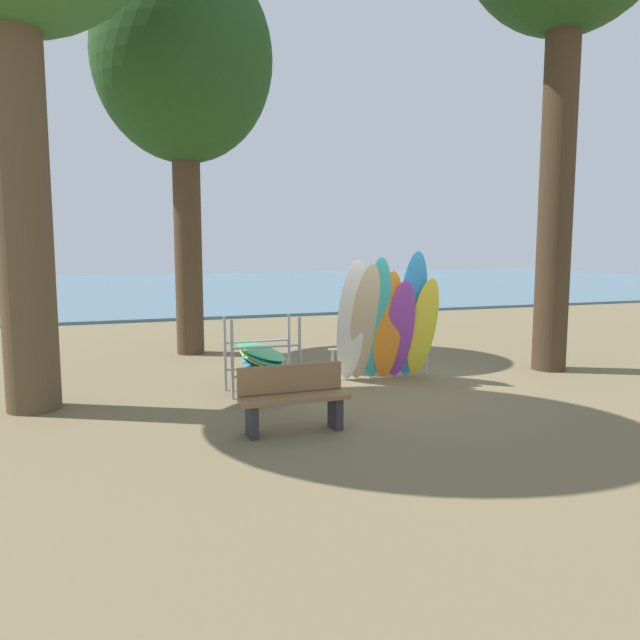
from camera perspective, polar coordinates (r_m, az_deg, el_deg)
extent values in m
plane|color=brown|center=(10.19, 5.09, -6.48)|extent=(80.00, 80.00, 0.00)
cube|color=#477084|center=(38.00, -13.37, 3.19)|extent=(80.00, 36.00, 0.10)
cylinder|color=brown|center=(9.54, -26.62, 11.46)|extent=(0.75, 0.75, 6.46)
cylinder|color=#42301E|center=(12.34, 21.71, 12.43)|extent=(0.63, 0.63, 7.29)
cylinder|color=#4C3823|center=(13.56, -12.52, 7.71)|extent=(0.60, 0.60, 5.17)
ellipsoid|color=#234C1E|center=(14.15, -12.95, 23.23)|extent=(3.80, 3.80, 4.37)
ellipsoid|color=white|center=(10.32, 3.06, -0.19)|extent=(0.62, 0.79, 2.16)
ellipsoid|color=#C6B289|center=(10.40, 4.24, -0.30)|extent=(0.54, 0.75, 2.10)
ellipsoid|color=#38B2AD|center=(10.48, 5.39, 0.04)|extent=(0.66, 0.84, 2.21)
ellipsoid|color=orange|center=(10.58, 6.52, -0.55)|extent=(0.63, 0.70, 1.97)
ellipsoid|color=purple|center=(10.68, 7.63, -0.93)|extent=(0.64, 0.80, 1.82)
ellipsoid|color=#2D8ED1|center=(10.74, 8.76, 0.43)|extent=(0.66, 0.82, 2.31)
ellipsoid|color=yellow|center=(10.87, 9.81, -0.77)|extent=(0.55, 0.71, 1.84)
cylinder|color=#9EA0A5|center=(10.70, 1.20, -4.30)|extent=(0.04, 0.04, 0.55)
cylinder|color=#9EA0A5|center=(11.26, 10.16, -3.84)|extent=(0.04, 0.04, 0.55)
cylinder|color=#9EA0A5|center=(10.90, 5.81, -2.66)|extent=(1.95, 0.28, 0.04)
cylinder|color=#9EA0A5|center=(9.37, -8.39, -3.79)|extent=(0.05, 0.05, 1.25)
cylinder|color=#9EA0A5|center=(9.64, -1.95, -3.42)|extent=(0.05, 0.05, 1.25)
cylinder|color=#9EA0A5|center=(9.95, -9.07, -3.18)|extent=(0.05, 0.05, 1.25)
cylinder|color=#9EA0A5|center=(10.21, -2.98, -2.86)|extent=(0.05, 0.05, 1.25)
cylinder|color=#9EA0A5|center=(9.54, -5.11, -5.23)|extent=(1.10, 0.04, 0.04)
cylinder|color=#9EA0A5|center=(9.46, -5.14, -2.57)|extent=(1.10, 0.04, 0.04)
cylinder|color=#9EA0A5|center=(10.11, -5.97, -4.56)|extent=(1.10, 0.04, 0.04)
cylinder|color=#9EA0A5|center=(10.04, -6.00, -2.04)|extent=(1.10, 0.04, 0.04)
ellipsoid|color=white|center=(9.83, -5.39, -4.60)|extent=(0.67, 2.13, 0.06)
ellipsoid|color=#2D8ED1|center=(9.80, -5.80, -4.28)|extent=(0.60, 2.12, 0.06)
ellipsoid|color=black|center=(9.81, -5.29, -3.91)|extent=(0.64, 2.13, 0.06)
ellipsoid|color=yellow|center=(9.78, -5.68, -3.58)|extent=(0.54, 2.11, 0.06)
ellipsoid|color=#38B2AD|center=(9.77, -5.65, -3.24)|extent=(0.57, 2.11, 0.06)
ellipsoid|color=#339E56|center=(9.75, -5.81, -2.90)|extent=(0.64, 2.13, 0.06)
cube|color=#2D2D33|center=(7.58, -6.53, -9.55)|extent=(0.10, 0.32, 0.42)
cube|color=#2D2D33|center=(7.91, 1.48, -8.81)|extent=(0.10, 0.32, 0.42)
cube|color=olive|center=(7.66, -2.44, -7.47)|extent=(1.40, 0.41, 0.06)
cube|color=olive|center=(7.78, -2.86, -5.58)|extent=(1.40, 0.07, 0.36)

